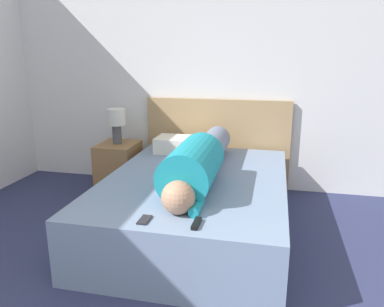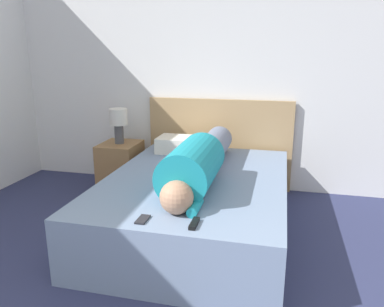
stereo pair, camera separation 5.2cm
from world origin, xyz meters
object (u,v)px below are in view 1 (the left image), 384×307
(bed, at_px, (196,203))
(tv_remote, at_px, (196,223))
(nightstand, at_px, (119,167))
(person_lying, at_px, (199,161))
(pillow_near_headboard, at_px, (184,145))
(cell_phone, at_px, (145,220))
(table_lamp, at_px, (116,121))

(bed, xyz_separation_m, tv_remote, (0.19, -0.89, 0.25))
(nightstand, distance_m, tv_remote, 2.08)
(tv_remote, bearing_deg, person_lying, 100.51)
(pillow_near_headboard, bearing_deg, cell_phone, -84.59)
(table_lamp, distance_m, person_lying, 1.38)
(nightstand, height_order, table_lamp, table_lamp)
(bed, relative_size, nightstand, 3.91)
(person_lying, relative_size, cell_phone, 13.80)
(nightstand, xyz_separation_m, tv_remote, (1.24, -1.66, 0.23))
(cell_phone, bearing_deg, tv_remote, 1.61)
(table_lamp, bearing_deg, bed, -36.10)
(tv_remote, distance_m, cell_phone, 0.33)
(pillow_near_headboard, height_order, tv_remote, pillow_near_headboard)
(bed, bearing_deg, tv_remote, -77.77)
(nightstand, xyz_separation_m, table_lamp, (0.00, 0.00, 0.52))
(bed, height_order, person_lying, person_lying)
(nightstand, xyz_separation_m, cell_phone, (0.91, -1.67, 0.22))
(pillow_near_headboard, bearing_deg, nightstand, 179.92)
(bed, xyz_separation_m, cell_phone, (-0.14, -0.90, 0.25))
(nightstand, relative_size, person_lying, 0.30)
(pillow_near_headboard, distance_m, tv_remote, 1.73)
(nightstand, distance_m, table_lamp, 0.52)
(table_lamp, xyz_separation_m, tv_remote, (1.24, -1.66, -0.29))
(pillow_near_headboard, distance_m, cell_phone, 1.67)
(person_lying, relative_size, tv_remote, 11.96)
(table_lamp, relative_size, cell_phone, 2.96)
(tv_remote, bearing_deg, table_lamp, 126.83)
(nightstand, bearing_deg, table_lamp, 90.00)
(table_lamp, bearing_deg, cell_phone, -61.43)
(nightstand, bearing_deg, tv_remote, -53.17)
(nightstand, height_order, tv_remote, nightstand)
(pillow_near_headboard, height_order, cell_phone, pillow_near_headboard)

